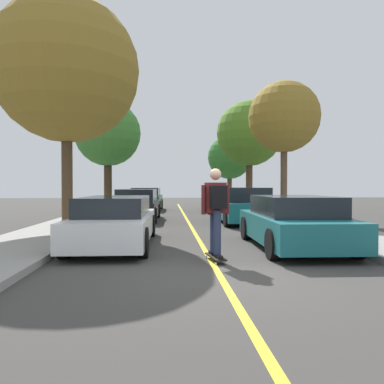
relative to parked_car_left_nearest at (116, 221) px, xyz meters
The scene contains 16 objects.
ground 3.72m from the parked_car_left_nearest, 53.64° to the right, with size 80.00×80.00×0.00m, color #3D3A38.
center_line 2.49m from the parked_car_left_nearest, 25.62° to the left, with size 0.12×39.20×0.01m, color gold.
parked_car_left_nearest is the anchor object (origin of this frame).
parked_car_left_near 6.72m from the parked_car_left_nearest, 90.00° to the left, with size 1.93×4.25×1.36m.
parked_car_left_far 13.39m from the parked_car_left_nearest, 90.00° to the left, with size 2.03×4.07×1.38m.
parked_car_right_nearest 4.40m from the parked_car_left_nearest, ahead, with size 2.04×4.28×1.26m.
parked_car_right_near 6.84m from the parked_car_left_nearest, 50.50° to the left, with size 2.03×4.04×1.43m.
parked_car_right_far 12.28m from the parked_car_left_nearest, 69.24° to the left, with size 1.88×4.17×1.40m.
street_tree_left_nearest 5.99m from the parked_car_left_nearest, 123.10° to the left, with size 4.78×4.78×7.59m.
street_tree_left_near 12.25m from the parked_car_left_nearest, 100.01° to the left, with size 3.67×3.67×6.15m.
street_tree_right_nearest 9.79m from the parked_car_left_nearest, 44.83° to the left, with size 3.09×3.09×5.91m.
street_tree_right_near 15.13m from the parked_car_left_nearest, 64.03° to the left, with size 4.04×4.04×6.64m.
street_tree_right_far 21.45m from the parked_car_left_nearest, 72.50° to the left, with size 3.56×3.56×5.49m.
fire_hydrant 6.71m from the parked_car_left_nearest, 29.21° to the left, with size 0.20×0.20×0.70m.
skateboard 3.11m from the parked_car_left_nearest, 42.52° to the right, with size 0.35×0.86×0.10m.
skateboarder 3.13m from the parked_car_left_nearest, 42.91° to the right, with size 0.59×0.71×1.75m.
Camera 1 is at (-0.88, -6.32, 1.50)m, focal length 34.18 mm.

